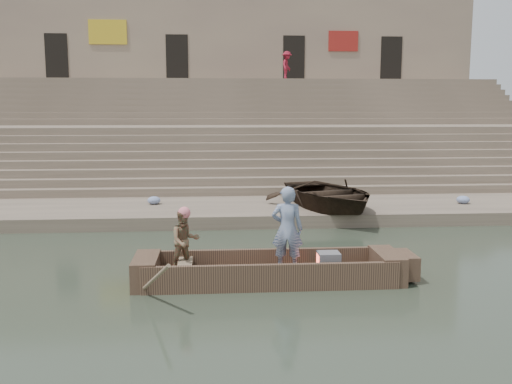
{
  "coord_description": "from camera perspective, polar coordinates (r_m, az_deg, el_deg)",
  "views": [
    {
      "loc": [
        0.1,
        -10.65,
        3.66
      ],
      "look_at": [
        1.23,
        4.33,
        1.4
      ],
      "focal_mm": 39.69,
      "sensor_mm": 36.0,
      "label": 1
    }
  ],
  "objects": [
    {
      "name": "standing_man",
      "position": [
        11.9,
        3.17,
        -3.75
      ],
      "size": [
        0.73,
        0.55,
        1.81
      ],
      "primitive_type": "imported",
      "rotation": [
        0.0,
        0.0,
        2.95
      ],
      "color": "navy",
      "rests_on": "main_rowboat"
    },
    {
      "name": "building_wall",
      "position": [
        37.2,
        -4.54,
        11.53
      ],
      "size": [
        32.0,
        5.07,
        11.2
      ],
      "color": "gray",
      "rests_on": "ground"
    },
    {
      "name": "rowboat_trim",
      "position": [
        12.03,
        2.26,
        -7.64
      ],
      "size": [
        6.04,
        2.63,
        1.99
      ],
      "color": "brown",
      "rests_on": "ground"
    },
    {
      "name": "television",
      "position": [
        12.17,
        7.27,
        -6.96
      ],
      "size": [
        0.46,
        0.42,
        0.4
      ],
      "color": "slate",
      "rests_on": "main_rowboat"
    },
    {
      "name": "mid_landing",
      "position": [
        26.25,
        -4.51,
        3.6
      ],
      "size": [
        32.0,
        3.0,
        2.8
      ],
      "primitive_type": "cube",
      "color": "gray",
      "rests_on": "ground"
    },
    {
      "name": "pedestrian",
      "position": [
        32.6,
        3.13,
        12.63
      ],
      "size": [
        0.91,
        1.15,
        1.56
      ],
      "primitive_type": "imported",
      "rotation": [
        0.0,
        0.0,
        1.19
      ],
      "color": "maroon",
      "rests_on": "upper_landing"
    },
    {
      "name": "ground",
      "position": [
        11.26,
        -4.64,
        -10.44
      ],
      "size": [
        120.0,
        120.0,
        0.0
      ],
      "primitive_type": "plane",
      "color": "#2C3629",
      "rests_on": "ground"
    },
    {
      "name": "cloth_bundles",
      "position": [
        19.3,
        5.37,
        -0.8
      ],
      "size": [
        10.95,
        1.1,
        0.26
      ],
      "color": "#3F5999",
      "rests_on": "lower_landing"
    },
    {
      "name": "lower_landing",
      "position": [
        18.97,
        -4.53,
        -1.98
      ],
      "size": [
        32.0,
        4.0,
        0.4
      ],
      "primitive_type": "cube",
      "color": "gray",
      "rests_on": "ground"
    },
    {
      "name": "ghat_steps",
      "position": [
        27.9,
        -4.51,
        4.71
      ],
      "size": [
        32.0,
        11.0,
        5.2
      ],
      "color": "gray",
      "rests_on": "ground"
    },
    {
      "name": "upper_landing",
      "position": [
        33.17,
        -4.51,
        6.71
      ],
      "size": [
        32.0,
        3.0,
        5.2
      ],
      "primitive_type": "cube",
      "color": "gray",
      "rests_on": "ground"
    },
    {
      "name": "beached_rowboat",
      "position": [
        18.47,
        7.36,
        -0.19
      ],
      "size": [
        4.38,
        5.29,
        0.95
      ],
      "primitive_type": "imported",
      "rotation": [
        0.0,
        0.0,
        0.27
      ],
      "color": "#2D2116",
      "rests_on": "lower_landing"
    },
    {
      "name": "main_rowboat",
      "position": [
        12.07,
        1.26,
        -8.56
      ],
      "size": [
        5.0,
        1.3,
        0.22
      ],
      "primitive_type": "cube",
      "color": "brown",
      "rests_on": "ground"
    },
    {
      "name": "rowing_man",
      "position": [
        12.02,
        -7.18,
        -4.9
      ],
      "size": [
        0.77,
        0.68,
        1.32
      ],
      "primitive_type": "imported",
      "rotation": [
        0.0,
        0.0,
        0.33
      ],
      "color": "#2A804F",
      "rests_on": "main_rowboat"
    }
  ]
}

